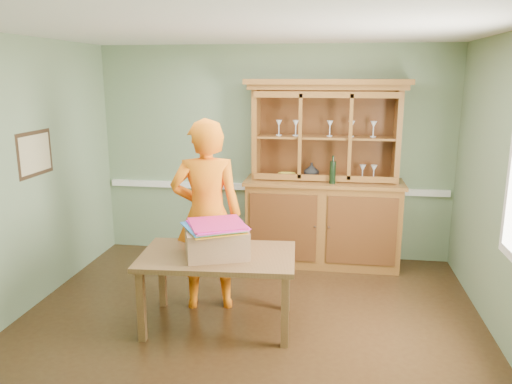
% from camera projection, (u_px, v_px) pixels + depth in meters
% --- Properties ---
extents(floor, '(4.50, 4.50, 0.00)m').
position_uv_depth(floor, '(248.00, 324.00, 4.78)').
color(floor, '#402A14').
rests_on(floor, ground).
extents(ceiling, '(4.50, 4.50, 0.00)m').
position_uv_depth(ceiling, '(247.00, 29.00, 4.17)').
color(ceiling, white).
rests_on(ceiling, wall_back).
extents(wall_back, '(4.50, 0.00, 4.50)m').
position_uv_depth(wall_back, '(274.00, 153.00, 6.40)').
color(wall_back, gray).
rests_on(wall_back, floor).
extents(wall_left, '(0.00, 4.00, 4.00)m').
position_uv_depth(wall_left, '(18.00, 179.00, 4.80)').
color(wall_left, gray).
rests_on(wall_left, floor).
extents(wall_front, '(4.50, 0.00, 4.50)m').
position_uv_depth(wall_front, '(182.00, 271.00, 2.55)').
color(wall_front, gray).
rests_on(wall_front, floor).
extents(chair_rail, '(4.41, 0.05, 0.08)m').
position_uv_depth(chair_rail, '(273.00, 188.00, 6.48)').
color(chair_rail, white).
rests_on(chair_rail, wall_back).
extents(framed_map, '(0.03, 0.60, 0.46)m').
position_uv_depth(framed_map, '(36.00, 154.00, 5.04)').
color(framed_map, '#362415').
rests_on(framed_map, wall_left).
extents(china_hutch, '(1.94, 0.64, 2.28)m').
position_uv_depth(china_hutch, '(323.00, 201.00, 6.18)').
color(china_hutch, '#905F26').
rests_on(china_hutch, floor).
extents(dining_table, '(1.48, 0.95, 0.71)m').
position_uv_depth(dining_table, '(218.00, 263.00, 4.63)').
color(dining_table, brown).
rests_on(dining_table, floor).
extents(cardboard_box, '(0.67, 0.60, 0.26)m').
position_uv_depth(cardboard_box, '(217.00, 242.00, 4.55)').
color(cardboard_box, '#AD7D59').
rests_on(cardboard_box, dining_table).
extents(kite_stack, '(0.64, 0.64, 0.05)m').
position_uv_depth(kite_stack, '(215.00, 226.00, 4.51)').
color(kite_stack, orange).
rests_on(kite_stack, cardboard_box).
extents(person, '(0.79, 0.61, 1.93)m').
position_uv_depth(person, '(207.00, 215.00, 4.96)').
color(person, orange).
rests_on(person, floor).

